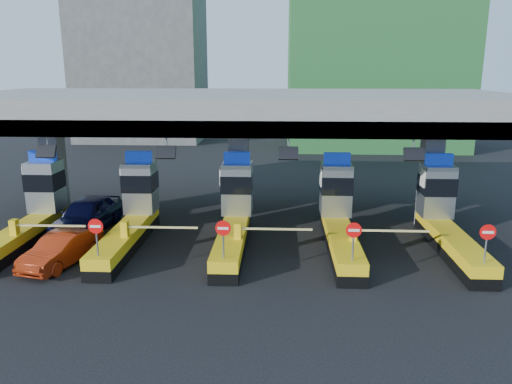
{
  "coord_description": "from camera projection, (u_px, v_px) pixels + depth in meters",
  "views": [
    {
      "loc": [
        2.15,
        -22.83,
        8.23
      ],
      "look_at": [
        1.05,
        0.0,
        2.55
      ],
      "focal_mm": 35.0,
      "sensor_mm": 36.0,
      "label": 1
    }
  ],
  "objects": [
    {
      "name": "ground",
      "position": [
        235.0,
        243.0,
        24.22
      ],
      "size": [
        120.0,
        120.0,
        0.0
      ],
      "primitive_type": "plane",
      "color": "black",
      "rests_on": "ground"
    },
    {
      "name": "toll_canopy",
      "position": [
        238.0,
        110.0,
        25.52
      ],
      "size": [
        28.0,
        12.09,
        7.0
      ],
      "color": "slate",
      "rests_on": "ground"
    },
    {
      "name": "toll_lane_far_left",
      "position": [
        33.0,
        211.0,
        24.62
      ],
      "size": [
        4.43,
        8.0,
        4.16
      ],
      "color": "black",
      "rests_on": "ground"
    },
    {
      "name": "toll_lane_left",
      "position": [
        133.0,
        212.0,
        24.39
      ],
      "size": [
        4.43,
        8.0,
        4.16
      ],
      "color": "black",
      "rests_on": "ground"
    },
    {
      "name": "toll_lane_center",
      "position": [
        235.0,
        213.0,
        24.15
      ],
      "size": [
        4.43,
        8.0,
        4.16
      ],
      "color": "black",
      "rests_on": "ground"
    },
    {
      "name": "toll_lane_right",
      "position": [
        339.0,
        215.0,
        23.92
      ],
      "size": [
        4.43,
        8.0,
        4.16
      ],
      "color": "black",
      "rests_on": "ground"
    },
    {
      "name": "toll_lane_far_right",
      "position": [
        444.0,
        216.0,
        23.68
      ],
      "size": [
        4.43,
        8.0,
        4.16
      ],
      "color": "black",
      "rests_on": "ground"
    },
    {
      "name": "bg_building_scaffold",
      "position": [
        377.0,
        11.0,
        51.3
      ],
      "size": [
        18.0,
        12.0,
        28.0
      ],
      "primitive_type": "cube",
      "color": "#1E5926",
      "rests_on": "ground"
    },
    {
      "name": "bg_building_concrete",
      "position": [
        141.0,
        61.0,
        57.6
      ],
      "size": [
        14.0,
        10.0,
        18.0
      ],
      "primitive_type": "cube",
      "color": "#4C4C49",
      "rests_on": "ground"
    },
    {
      "name": "van",
      "position": [
        87.0,
        215.0,
        25.69
      ],
      "size": [
        2.64,
        5.46,
        1.8
      ],
      "primitive_type": "imported",
      "rotation": [
        0.0,
        0.0,
        -0.1
      ],
      "color": "black",
      "rests_on": "ground"
    },
    {
      "name": "red_car",
      "position": [
        62.0,
        249.0,
        21.39
      ],
      "size": [
        2.47,
        4.4,
        1.37
      ],
      "primitive_type": "imported",
      "rotation": [
        0.0,
        0.0,
        -0.26
      ],
      "color": "maroon",
      "rests_on": "ground"
    }
  ]
}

